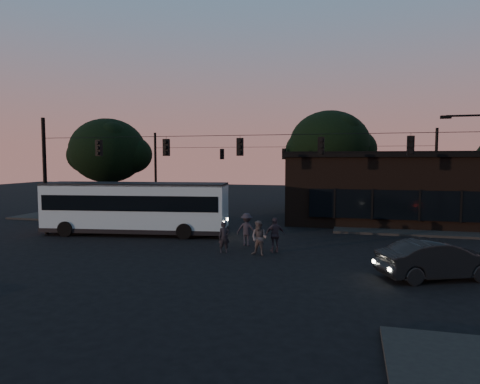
% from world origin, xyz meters
% --- Properties ---
extents(ground, '(120.00, 120.00, 0.00)m').
position_xyz_m(ground, '(0.00, 0.00, 0.00)').
color(ground, black).
rests_on(ground, ground).
extents(sidewalk_far_right, '(14.00, 10.00, 0.15)m').
position_xyz_m(sidewalk_far_right, '(12.00, 14.00, 0.07)').
color(sidewalk_far_right, black).
rests_on(sidewalk_far_right, ground).
extents(sidewalk_far_left, '(14.00, 10.00, 0.15)m').
position_xyz_m(sidewalk_far_left, '(-14.00, 14.00, 0.07)').
color(sidewalk_far_left, black).
rests_on(sidewalk_far_left, ground).
extents(building, '(15.40, 10.41, 5.40)m').
position_xyz_m(building, '(9.00, 15.97, 2.71)').
color(building, black).
rests_on(building, ground).
extents(tree_behind, '(7.60, 7.60, 9.43)m').
position_xyz_m(tree_behind, '(4.00, 22.00, 6.19)').
color(tree_behind, black).
rests_on(tree_behind, ground).
extents(tree_left, '(6.40, 6.40, 8.30)m').
position_xyz_m(tree_left, '(-14.00, 13.00, 5.57)').
color(tree_left, black).
rests_on(tree_left, ground).
extents(signal_rig_near, '(26.24, 0.30, 7.50)m').
position_xyz_m(signal_rig_near, '(0.00, 4.00, 4.45)').
color(signal_rig_near, black).
rests_on(signal_rig_near, ground).
extents(signal_rig_far, '(26.24, 0.30, 7.50)m').
position_xyz_m(signal_rig_far, '(0.00, 20.00, 4.20)').
color(signal_rig_far, black).
rests_on(signal_rig_far, ground).
extents(bus, '(12.12, 4.41, 3.34)m').
position_xyz_m(bus, '(-7.38, 5.45, 1.87)').
color(bus, '#95B2BE').
rests_on(bus, ground).
extents(car, '(5.07, 3.44, 1.58)m').
position_xyz_m(car, '(9.59, -0.85, 0.79)').
color(car, black).
rests_on(car, ground).
extents(pedestrian_a, '(0.69, 0.60, 1.61)m').
position_xyz_m(pedestrian_a, '(-0.24, 1.66, 0.81)').
color(pedestrian_a, black).
rests_on(pedestrian_a, ground).
extents(pedestrian_b, '(0.99, 0.85, 1.77)m').
position_xyz_m(pedestrian_b, '(1.66, 1.50, 0.88)').
color(pedestrian_b, '#524A4A').
rests_on(pedestrian_b, ground).
extents(pedestrian_c, '(1.16, 0.87, 1.83)m').
position_xyz_m(pedestrian_c, '(2.32, 2.41, 0.91)').
color(pedestrian_c, '#342B35').
rests_on(pedestrian_c, ground).
extents(pedestrian_d, '(1.20, 0.69, 1.84)m').
position_xyz_m(pedestrian_d, '(0.47, 3.71, 0.92)').
color(pedestrian_d, black).
rests_on(pedestrian_d, ground).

